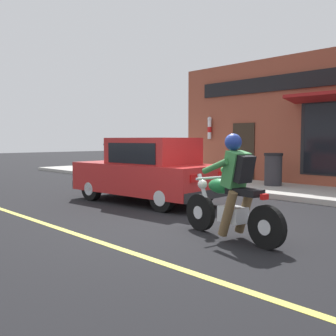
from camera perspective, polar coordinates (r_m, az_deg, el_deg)
The scene contains 6 objects.
ground_plane at distance 7.04m, azimuth 3.43°, elevation -8.39°, with size 80.00×80.00×0.00m, color black.
sidewalk_curb at distance 12.80m, azimuth 9.15°, elevation -2.44°, with size 2.60×22.00×0.14m, color #ADAAA3.
lane_stripe at distance 8.47m, azimuth -20.58°, elevation -6.49°, with size 0.12×19.80×0.01m, color #D1C64C.
motorcycle_with_rider at distance 6.08m, azimuth 9.24°, elevation -3.95°, with size 0.62×2.02×1.62m.
car_hatchback at distance 9.54m, azimuth -2.98°, elevation -0.44°, with size 1.96×3.91×1.57m.
trash_bin at distance 12.28m, azimuth 15.03°, elevation -0.16°, with size 0.56×0.56×0.98m.
Camera 1 is at (-5.04, -4.67, 1.53)m, focal length 42.00 mm.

